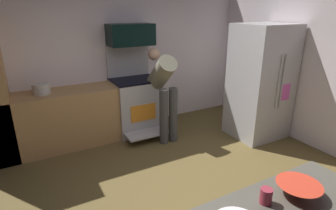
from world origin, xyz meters
The scene contains 11 objects.
ground_plane centered at (0.00, 0.00, -0.01)m, with size 5.20×4.80×0.02m, color brown.
wall_back centered at (0.00, 2.34, 1.30)m, with size 5.20×0.12×2.60m, color white.
wall_right centered at (2.54, 0.00, 1.30)m, with size 0.12×4.80×2.60m, color white.
lower_cabinet_run centered at (-0.90, 1.98, 0.45)m, with size 2.40×0.60×0.90m, color tan.
oven_range centered at (0.27, 1.97, 0.51)m, with size 0.76×0.95×1.50m.
microwave centered at (0.27, 2.06, 1.67)m, with size 0.74×0.38×0.35m, color black.
refrigerator centered at (2.03, 0.84, 0.93)m, with size 0.86×0.78×1.86m.
person_cook centered at (0.56, 1.47, 0.89)m, with size 0.31×0.70×1.47m.
mixing_bowl_small centered at (0.11, -1.33, 0.94)m, with size 0.30×0.30×0.08m, color red.
mug_coffee centered at (-0.15, -1.28, 0.95)m, with size 0.08×0.08×0.11m, color #9D2D3C.
stock_pot centered at (-1.19, 1.98, 0.98)m, with size 0.24×0.24×0.16m, color beige.
Camera 1 is at (-1.39, -2.25, 2.09)m, focal length 29.17 mm.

